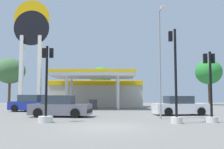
{
  "coord_description": "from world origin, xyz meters",
  "views": [
    {
      "loc": [
        0.32,
        -12.94,
        1.54
      ],
      "look_at": [
        0.21,
        11.88,
        3.6
      ],
      "focal_mm": 41.2,
      "sensor_mm": 36.0,
      "label": 1
    }
  ],
  "objects_px": {
    "car_2": "(62,107)",
    "traffic_signal_1": "(177,93)",
    "car_1": "(34,104)",
    "corner_streetlamp": "(161,53)",
    "traffic_signal_2": "(212,96)",
    "car_0": "(181,106)",
    "station_pole_sign": "(32,39)",
    "tree_1": "(102,77)",
    "traffic_signal_0": "(47,100)",
    "tree_2": "(210,72)",
    "tree_0": "(11,71)"
  },
  "relations": [
    {
      "from": "car_2",
      "to": "traffic_signal_0",
      "type": "bearing_deg",
      "value": -90.38
    },
    {
      "from": "traffic_signal_2",
      "to": "traffic_signal_1",
      "type": "bearing_deg",
      "value": -166.54
    },
    {
      "from": "traffic_signal_2",
      "to": "corner_streetlamp",
      "type": "relative_size",
      "value": 0.56
    },
    {
      "from": "station_pole_sign",
      "to": "car_0",
      "type": "bearing_deg",
      "value": -31.81
    },
    {
      "from": "car_0",
      "to": "car_2",
      "type": "bearing_deg",
      "value": -169.84
    },
    {
      "from": "car_1",
      "to": "traffic_signal_2",
      "type": "relative_size",
      "value": 1.18
    },
    {
      "from": "car_2",
      "to": "traffic_signal_1",
      "type": "bearing_deg",
      "value": -31.41
    },
    {
      "from": "corner_streetlamp",
      "to": "tree_0",
      "type": "bearing_deg",
      "value": 129.84
    },
    {
      "from": "traffic_signal_1",
      "to": "tree_2",
      "type": "distance_m",
      "value": 31.3
    },
    {
      "from": "traffic_signal_0",
      "to": "corner_streetlamp",
      "type": "bearing_deg",
      "value": 16.29
    },
    {
      "from": "station_pole_sign",
      "to": "traffic_signal_1",
      "type": "relative_size",
      "value": 2.41
    },
    {
      "from": "tree_1",
      "to": "traffic_signal_2",
      "type": "bearing_deg",
      "value": -73.5
    },
    {
      "from": "car_0",
      "to": "traffic_signal_2",
      "type": "bearing_deg",
      "value": -86.71
    },
    {
      "from": "car_2",
      "to": "traffic_signal_1",
      "type": "height_order",
      "value": "traffic_signal_1"
    },
    {
      "from": "tree_2",
      "to": "traffic_signal_2",
      "type": "bearing_deg",
      "value": -110.57
    },
    {
      "from": "tree_0",
      "to": "tree_2",
      "type": "height_order",
      "value": "tree_2"
    },
    {
      "from": "car_2",
      "to": "traffic_signal_0",
      "type": "relative_size",
      "value": 1.03
    },
    {
      "from": "tree_1",
      "to": "car_0",
      "type": "bearing_deg",
      "value": -70.0
    },
    {
      "from": "car_1",
      "to": "tree_2",
      "type": "height_order",
      "value": "tree_2"
    },
    {
      "from": "traffic_signal_2",
      "to": "corner_streetlamp",
      "type": "bearing_deg",
      "value": 141.14
    },
    {
      "from": "car_2",
      "to": "car_1",
      "type": "bearing_deg",
      "value": 122.26
    },
    {
      "from": "car_0",
      "to": "car_2",
      "type": "height_order",
      "value": "car_2"
    },
    {
      "from": "car_1",
      "to": "corner_streetlamp",
      "type": "distance_m",
      "value": 14.15
    },
    {
      "from": "corner_streetlamp",
      "to": "traffic_signal_2",
      "type": "bearing_deg",
      "value": -38.86
    },
    {
      "from": "car_1",
      "to": "tree_0",
      "type": "height_order",
      "value": "tree_0"
    },
    {
      "from": "traffic_signal_0",
      "to": "tree_1",
      "type": "xyz_separation_m",
      "value": [
        2.05,
        25.49,
        3.15
      ]
    },
    {
      "from": "car_0",
      "to": "tree_2",
      "type": "height_order",
      "value": "tree_2"
    },
    {
      "from": "car_2",
      "to": "tree_0",
      "type": "relative_size",
      "value": 0.62
    },
    {
      "from": "car_2",
      "to": "traffic_signal_2",
      "type": "xyz_separation_m",
      "value": [
        9.56,
        -3.98,
        0.82
      ]
    },
    {
      "from": "traffic_signal_1",
      "to": "tree_2",
      "type": "height_order",
      "value": "tree_2"
    },
    {
      "from": "station_pole_sign",
      "to": "corner_streetlamp",
      "type": "height_order",
      "value": "station_pole_sign"
    },
    {
      "from": "car_0",
      "to": "tree_1",
      "type": "xyz_separation_m",
      "value": [
        -7.22,
        19.82,
        3.76
      ]
    },
    {
      "from": "station_pole_sign",
      "to": "corner_streetlamp",
      "type": "relative_size",
      "value": 1.76
    },
    {
      "from": "traffic_signal_1",
      "to": "traffic_signal_2",
      "type": "bearing_deg",
      "value": 13.46
    },
    {
      "from": "traffic_signal_0",
      "to": "corner_streetlamp",
      "type": "height_order",
      "value": "corner_streetlamp"
    },
    {
      "from": "traffic_signal_2",
      "to": "traffic_signal_0",
      "type": "bearing_deg",
      "value": -179.8
    },
    {
      "from": "traffic_signal_2",
      "to": "tree_0",
      "type": "bearing_deg",
      "value": 130.94
    },
    {
      "from": "tree_1",
      "to": "tree_2",
      "type": "bearing_deg",
      "value": 7.58
    },
    {
      "from": "tree_0",
      "to": "tree_2",
      "type": "xyz_separation_m",
      "value": [
        32.27,
        2.7,
        0.09
      ]
    },
    {
      "from": "car_0",
      "to": "car_1",
      "type": "distance_m",
      "value": 13.93
    },
    {
      "from": "car_1",
      "to": "tree_2",
      "type": "bearing_deg",
      "value": 36.42
    },
    {
      "from": "traffic_signal_2",
      "to": "corner_streetlamp",
      "type": "xyz_separation_m",
      "value": [
        -2.52,
        2.03,
        2.86
      ]
    },
    {
      "from": "car_0",
      "to": "traffic_signal_1",
      "type": "xyz_separation_m",
      "value": [
        -1.86,
        -6.16,
        0.98
      ]
    },
    {
      "from": "car_0",
      "to": "car_2",
      "type": "relative_size",
      "value": 0.97
    },
    {
      "from": "car_2",
      "to": "traffic_signal_1",
      "type": "xyz_separation_m",
      "value": [
        7.38,
        -4.51,
        0.96
      ]
    },
    {
      "from": "car_0",
      "to": "corner_streetlamp",
      "type": "bearing_deg",
      "value": -121.38
    },
    {
      "from": "station_pole_sign",
      "to": "car_0",
      "type": "relative_size",
      "value": 2.91
    },
    {
      "from": "station_pole_sign",
      "to": "traffic_signal_1",
      "type": "height_order",
      "value": "station_pole_sign"
    },
    {
      "from": "car_2",
      "to": "corner_streetlamp",
      "type": "relative_size",
      "value": 0.62
    },
    {
      "from": "traffic_signal_1",
      "to": "car_2",
      "type": "bearing_deg",
      "value": 148.59
    }
  ]
}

